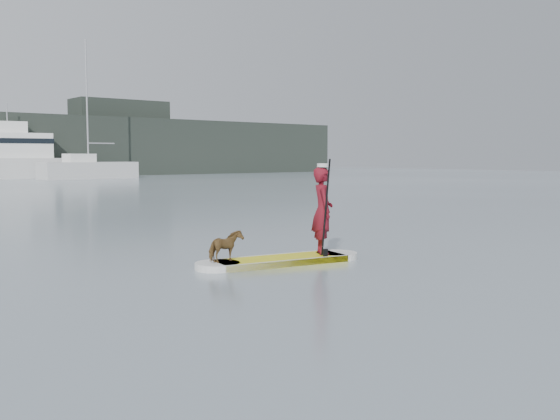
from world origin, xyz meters
TOP-DOWN VIEW (x-y plane):
  - ground at (0.00, 0.00)m, footprint 140.00×140.00m
  - paddleboard at (-3.95, -0.99)m, footprint 3.25×1.27m
  - paddler at (-3.04, -1.17)m, footprint 0.65×0.72m
  - white_cap at (-3.04, -1.17)m, footprint 0.22×0.22m
  - dog at (-5.02, -0.79)m, footprint 0.69×0.39m
  - paddle at (-3.22, -1.44)m, footprint 0.10×0.30m
  - sailboat_e at (10.34, 44.13)m, footprint 8.53×3.11m
  - motor_yacht_a at (6.09, 48.65)m, footprint 11.54×5.02m
  - shore_building_east at (18.00, 54.00)m, footprint 10.00×4.00m

SIDE VIEW (x-z plane):
  - ground at x=0.00m, z-range 0.00..0.00m
  - paddleboard at x=-3.95m, z-range 0.00..0.12m
  - dog at x=-5.02m, z-range 0.12..0.67m
  - paddle at x=-3.22m, z-range -0.20..1.80m
  - sailboat_e at x=10.34m, z-range -5.23..6.97m
  - paddler at x=-3.04m, z-range 0.12..1.78m
  - white_cap at x=-3.04m, z-range 1.78..1.85m
  - motor_yacht_a at x=6.09m, z-range -1.47..5.23m
  - shore_building_east at x=18.00m, z-range 0.00..8.00m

